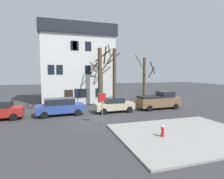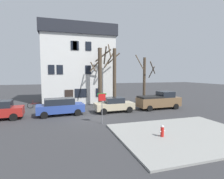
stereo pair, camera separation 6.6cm
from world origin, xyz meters
The scene contains 12 objects.
ground_plane centered at (0.00, 0.00, 0.00)m, with size 120.00×120.00×0.00m, color #38383A.
sidewalk_slab centered at (5.18, -6.57, 0.06)m, with size 9.33×7.22×0.12m, color #999993.
building_main centered at (-0.19, 10.89, 5.70)m, with size 10.61×6.67×11.23m.
tree_bare_near centered at (2.07, 5.92, 4.08)m, with size 2.94×2.76×7.71m.
tree_bare_mid centered at (3.98, 5.84, 4.07)m, with size 2.33×2.03×8.17m.
tree_bare_far centered at (8.56, 5.95, 3.51)m, with size 2.88×2.65×6.95m.
car_blue_wagon centered at (-3.01, 2.08, 0.91)m, with size 4.83×2.41×1.75m.
car_beige_sedan centered at (2.74, 1.87, 0.82)m, with size 4.39×2.10×1.63m.
pickup_truck_brown centered at (8.50, 2.06, 1.01)m, with size 5.33×2.28×2.09m.
fire_hydrant centered at (3.32, -6.71, 0.52)m, with size 0.42×0.22×0.77m.
street_sign_pole centered at (0.35, -2.23, 1.84)m, with size 0.76×0.07×2.61m.
bicycle_leaning centered at (-6.00, 6.88, 0.37)m, with size 1.75×0.18×1.03m.
Camera 2 is at (-3.13, -16.56, 4.24)m, focal length 28.33 mm.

